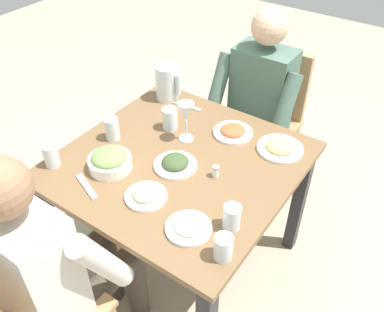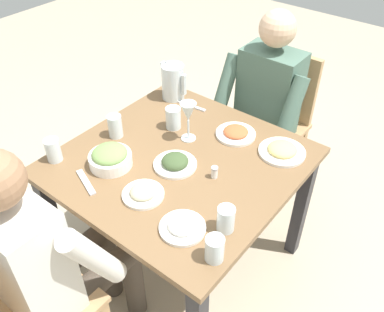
{
  "view_description": "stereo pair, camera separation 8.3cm",
  "coord_description": "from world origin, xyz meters",
  "px_view_note": "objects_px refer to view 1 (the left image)",
  "views": [
    {
      "loc": [
        0.86,
        -1.13,
        1.91
      ],
      "look_at": [
        0.06,
        0.01,
        0.77
      ],
      "focal_mm": 38.79,
      "sensor_mm": 36.0,
      "label": 1
    },
    {
      "loc": [
        0.92,
        -1.08,
        1.91
      ],
      "look_at": [
        0.06,
        0.01,
        0.77
      ],
      "focal_mm": 38.79,
      "sensor_mm": 36.0,
      "label": 2
    }
  ],
  "objects_px": {
    "plate_beans": "(146,195)",
    "water_glass_far_right": "(223,248)",
    "chair_far": "(267,114)",
    "plate_yoghurt": "(189,227)",
    "water_glass_far_left": "(232,217)",
    "diner_near": "(57,261)",
    "water_pitcher": "(167,82)",
    "water_glass_near_right": "(112,129)",
    "salt_shaker": "(216,171)",
    "diner_far": "(253,109)",
    "plate_rice_curry": "(233,131)",
    "plate_fries": "(280,147)",
    "water_glass_by_pitcher": "(170,119)",
    "plate_dolmas": "(175,163)",
    "salad_bowl": "(110,160)",
    "water_glass_near_left": "(51,155)",
    "dining_table": "(180,177)",
    "wine_glass": "(186,114)"
  },
  "relations": [
    {
      "from": "plate_beans",
      "to": "water_glass_far_right",
      "type": "relative_size",
      "value": 1.7
    },
    {
      "from": "chair_far",
      "to": "plate_yoghurt",
      "type": "height_order",
      "value": "chair_far"
    },
    {
      "from": "chair_far",
      "to": "water_glass_far_left",
      "type": "relative_size",
      "value": 8.55
    },
    {
      "from": "diner_near",
      "to": "water_pitcher",
      "type": "bearing_deg",
      "value": 105.5
    },
    {
      "from": "plate_yoghurt",
      "to": "water_glass_near_right",
      "type": "distance_m",
      "value": 0.67
    },
    {
      "from": "diner_near",
      "to": "water_pitcher",
      "type": "xyz_separation_m",
      "value": [
        -0.29,
        1.04,
        0.16
      ]
    },
    {
      "from": "salt_shaker",
      "to": "diner_near",
      "type": "bearing_deg",
      "value": -112.05
    },
    {
      "from": "diner_far",
      "to": "salt_shaker",
      "type": "relative_size",
      "value": 22.05
    },
    {
      "from": "chair_far",
      "to": "plate_rice_curry",
      "type": "distance_m",
      "value": 0.6
    },
    {
      "from": "chair_far",
      "to": "plate_fries",
      "type": "xyz_separation_m",
      "value": [
        0.31,
        -0.54,
        0.23
      ]
    },
    {
      "from": "water_pitcher",
      "to": "water_glass_by_pitcher",
      "type": "height_order",
      "value": "water_pitcher"
    },
    {
      "from": "water_glass_by_pitcher",
      "to": "diner_near",
      "type": "bearing_deg",
      "value": -82.62
    },
    {
      "from": "plate_dolmas",
      "to": "plate_yoghurt",
      "type": "relative_size",
      "value": 1.09
    },
    {
      "from": "water_pitcher",
      "to": "diner_far",
      "type": "bearing_deg",
      "value": 34.7
    },
    {
      "from": "plate_fries",
      "to": "water_glass_far_right",
      "type": "height_order",
      "value": "water_glass_far_right"
    },
    {
      "from": "plate_yoghurt",
      "to": "plate_beans",
      "type": "bearing_deg",
      "value": 170.95
    },
    {
      "from": "diner_far",
      "to": "plate_yoghurt",
      "type": "distance_m",
      "value": 0.99
    },
    {
      "from": "chair_far",
      "to": "salad_bowl",
      "type": "xyz_separation_m",
      "value": [
        -0.24,
        -1.07,
        0.26
      ]
    },
    {
      "from": "diner_near",
      "to": "water_glass_near_left",
      "type": "distance_m",
      "value": 0.49
    },
    {
      "from": "diner_far",
      "to": "plate_fries",
      "type": "relative_size",
      "value": 5.59
    },
    {
      "from": "chair_far",
      "to": "diner_near",
      "type": "height_order",
      "value": "diner_near"
    },
    {
      "from": "water_glass_by_pitcher",
      "to": "salt_shaker",
      "type": "height_order",
      "value": "water_glass_by_pitcher"
    },
    {
      "from": "diner_near",
      "to": "diner_far",
      "type": "relative_size",
      "value": 1.0
    },
    {
      "from": "plate_beans",
      "to": "water_glass_far_left",
      "type": "bearing_deg",
      "value": 9.93
    },
    {
      "from": "water_pitcher",
      "to": "plate_fries",
      "type": "height_order",
      "value": "water_pitcher"
    },
    {
      "from": "water_pitcher",
      "to": "water_glass_near_left",
      "type": "distance_m",
      "value": 0.73
    },
    {
      "from": "water_glass_by_pitcher",
      "to": "salt_shaker",
      "type": "distance_m",
      "value": 0.41
    },
    {
      "from": "plate_dolmas",
      "to": "plate_beans",
      "type": "xyz_separation_m",
      "value": [
        0.02,
        -0.22,
        -0.0
      ]
    },
    {
      "from": "plate_rice_curry",
      "to": "water_glass_far_left",
      "type": "bearing_deg",
      "value": -60.15
    },
    {
      "from": "salad_bowl",
      "to": "water_pitcher",
      "type": "bearing_deg",
      "value": 104.06
    },
    {
      "from": "plate_yoghurt",
      "to": "water_glass_far_right",
      "type": "relative_size",
      "value": 1.75
    },
    {
      "from": "diner_near",
      "to": "plate_fries",
      "type": "bearing_deg",
      "value": 67.11
    },
    {
      "from": "dining_table",
      "to": "water_glass_near_left",
      "type": "relative_size",
      "value": 9.22
    },
    {
      "from": "diner_near",
      "to": "water_glass_far_left",
      "type": "distance_m",
      "value": 0.66
    },
    {
      "from": "diner_near",
      "to": "plate_beans",
      "type": "relative_size",
      "value": 6.97
    },
    {
      "from": "water_glass_by_pitcher",
      "to": "salt_shaker",
      "type": "xyz_separation_m",
      "value": [
        0.37,
        -0.17,
        -0.03
      ]
    },
    {
      "from": "wine_glass",
      "to": "salt_shaker",
      "type": "height_order",
      "value": "wine_glass"
    },
    {
      "from": "water_pitcher",
      "to": "salt_shaker",
      "type": "xyz_separation_m",
      "value": [
        0.55,
        -0.38,
        -0.07
      ]
    },
    {
      "from": "plate_rice_curry",
      "to": "salt_shaker",
      "type": "relative_size",
      "value": 3.55
    },
    {
      "from": "diner_far",
      "to": "wine_glass",
      "type": "distance_m",
      "value": 0.56
    },
    {
      "from": "plate_yoghurt",
      "to": "water_glass_far_right",
      "type": "height_order",
      "value": "water_glass_far_right"
    },
    {
      "from": "water_glass_far_left",
      "to": "dining_table",
      "type": "bearing_deg",
      "value": 152.11
    },
    {
      "from": "diner_far",
      "to": "water_glass_near_right",
      "type": "relative_size",
      "value": 10.66
    },
    {
      "from": "plate_rice_curry",
      "to": "wine_glass",
      "type": "height_order",
      "value": "wine_glass"
    },
    {
      "from": "plate_rice_curry",
      "to": "salt_shaker",
      "type": "height_order",
      "value": "salt_shaker"
    },
    {
      "from": "chair_far",
      "to": "diner_near",
      "type": "xyz_separation_m",
      "value": [
        -0.1,
        -1.51,
        0.15
      ]
    },
    {
      "from": "water_glass_far_right",
      "to": "water_glass_by_pitcher",
      "type": "bearing_deg",
      "value": 140.35
    },
    {
      "from": "water_glass_far_right",
      "to": "salt_shaker",
      "type": "relative_size",
      "value": 1.86
    },
    {
      "from": "diner_far",
      "to": "salad_bowl",
      "type": "distance_m",
      "value": 0.91
    },
    {
      "from": "wine_glass",
      "to": "water_glass_far_right",
      "type": "bearing_deg",
      "value": -43.98
    }
  ]
}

